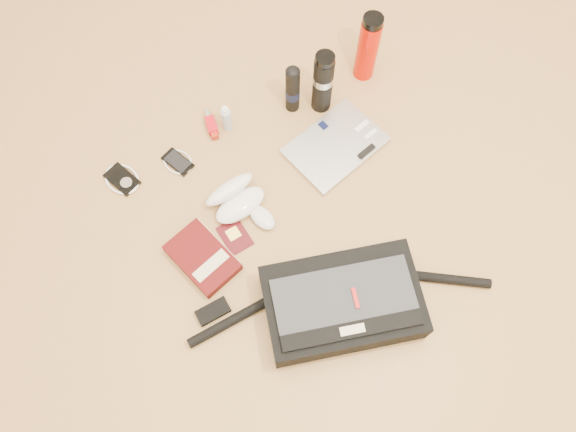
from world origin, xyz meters
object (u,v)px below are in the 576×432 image
at_px(book, 203,257).
at_px(messenger_bag, 342,303).
at_px(thermos_red, 368,48).
at_px(thermos_black, 323,82).
at_px(laptop, 336,146).

bearing_deg(book, messenger_bag, -63.84).
bearing_deg(thermos_red, book, -155.53).
height_order(messenger_bag, thermos_black, thermos_black).
height_order(book, thermos_black, thermos_black).
relative_size(messenger_bag, thermos_red, 3.21).
bearing_deg(thermos_red, laptop, -137.99).
height_order(laptop, thermos_black, thermos_black).
height_order(laptop, thermos_red, thermos_red).
relative_size(book, thermos_red, 0.89).
relative_size(laptop, thermos_black, 1.35).
distance_m(laptop, thermos_red, 0.34).
height_order(laptop, book, book).
relative_size(messenger_bag, laptop, 2.51).
distance_m(messenger_bag, thermos_red, 0.84).
bearing_deg(messenger_bag, thermos_black, 81.97).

